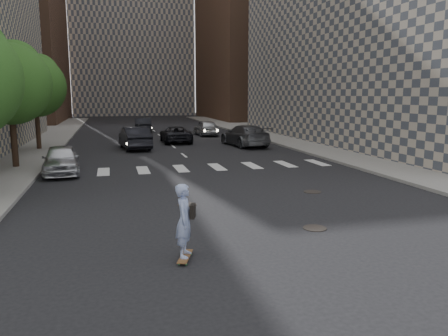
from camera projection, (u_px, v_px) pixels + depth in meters
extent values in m
plane|color=black|center=(250.00, 210.00, 15.03)|extent=(160.00, 160.00, 0.00)
cube|color=gray|center=(339.00, 139.00, 37.69)|extent=(13.00, 80.00, 0.15)
cube|color=#ADA08E|center=(398.00, 6.00, 35.43)|extent=(15.00, 33.00, 22.00)
cube|color=black|center=(340.00, 122.00, 30.83)|extent=(0.30, 18.00, 4.00)
cube|color=brown|center=(265.00, 5.00, 69.47)|extent=(18.00, 24.00, 36.00)
cylinder|color=#382619|center=(14.00, 140.00, 22.92)|extent=(0.32, 0.32, 2.80)
sphere|color=#2A521B|center=(10.00, 84.00, 22.44)|extent=(4.20, 4.20, 4.20)
sphere|color=#2A521B|center=(15.00, 67.00, 22.91)|extent=(2.80, 2.80, 2.80)
cylinder|color=#382619|center=(38.00, 129.00, 30.56)|extent=(0.32, 0.32, 2.80)
sphere|color=#2A521B|center=(35.00, 87.00, 30.07)|extent=(4.20, 4.20, 4.20)
sphere|color=#2A521B|center=(38.00, 74.00, 30.55)|extent=(2.80, 2.80, 2.80)
cylinder|color=black|center=(315.00, 228.00, 12.94)|extent=(0.70, 0.70, 0.02)
cylinder|color=black|center=(187.00, 205.00, 15.68)|extent=(0.70, 0.70, 0.02)
cylinder|color=black|center=(312.00, 192.00, 17.75)|extent=(0.70, 0.70, 0.02)
cube|color=brown|center=(185.00, 256.00, 10.47)|extent=(0.53, 0.96, 0.02)
cylinder|color=green|center=(179.00, 264.00, 10.16)|extent=(0.05, 0.07, 0.06)
cylinder|color=green|center=(186.00, 264.00, 10.15)|extent=(0.05, 0.07, 0.06)
cylinder|color=green|center=(184.00, 253.00, 10.82)|extent=(0.05, 0.07, 0.06)
cylinder|color=green|center=(191.00, 254.00, 10.80)|extent=(0.05, 0.07, 0.06)
imported|color=#929ED5|center=(185.00, 220.00, 10.32)|extent=(0.62, 0.75, 1.77)
cube|color=black|center=(193.00, 211.00, 10.32)|extent=(0.20, 0.31, 0.33)
imported|color=silver|center=(61.00, 160.00, 21.67)|extent=(2.02, 4.36, 1.45)
imported|color=black|center=(135.00, 138.00, 31.51)|extent=(2.25, 5.08, 1.62)
imported|color=#4F5156|center=(245.00, 135.00, 33.36)|extent=(2.86, 5.82, 1.63)
imported|color=black|center=(176.00, 134.00, 35.84)|extent=(2.24, 4.81, 1.33)
imported|color=#B8BCC0|center=(206.00, 128.00, 41.95)|extent=(1.90, 4.44, 1.50)
imported|color=black|center=(143.00, 125.00, 45.13)|extent=(1.99, 4.80, 1.55)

